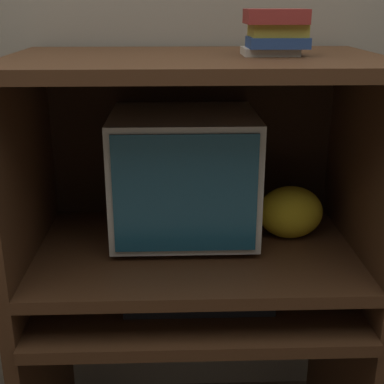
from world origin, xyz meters
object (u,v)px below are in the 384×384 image
(mouse, at_px, (293,297))
(book_stack, at_px, (276,32))
(keyboard, at_px, (199,300))
(crt_monitor, at_px, (184,175))
(snack_bag, at_px, (290,212))

(mouse, height_order, book_stack, book_stack)
(keyboard, bearing_deg, crt_monitor, 101.37)
(mouse, bearing_deg, snack_bag, 84.62)
(keyboard, height_order, mouse, same)
(crt_monitor, height_order, keyboard, crt_monitor)
(book_stack, bearing_deg, crt_monitor, 159.69)
(crt_monitor, xyz_separation_m, keyboard, (0.04, -0.19, -0.33))
(crt_monitor, relative_size, book_stack, 2.57)
(crt_monitor, height_order, book_stack, book_stack)
(snack_bag, distance_m, book_stack, 0.56)
(mouse, relative_size, book_stack, 0.34)
(snack_bag, bearing_deg, mouse, -95.38)
(mouse, xyz_separation_m, book_stack, (-0.07, 0.10, 0.76))
(mouse, bearing_deg, book_stack, 127.32)
(mouse, xyz_separation_m, snack_bag, (0.02, 0.17, 0.21))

